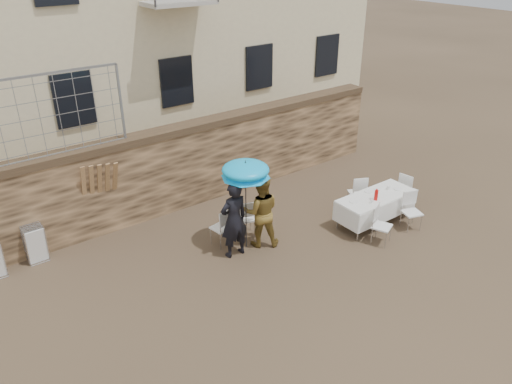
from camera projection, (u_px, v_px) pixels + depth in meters
ground at (305, 299)px, 10.06m from camera, size 80.00×80.00×0.00m
stone_wall at (181, 167)px, 13.13m from camera, size 13.00×0.50×2.20m
chain_link_fence at (50, 116)px, 10.62m from camera, size 3.20×0.06×1.80m
man_suit at (234, 220)px, 11.05m from camera, size 0.68×0.45×1.84m
woman_dress at (261, 211)px, 11.47m from camera, size 1.08×1.02×1.76m
umbrella at (246, 172)px, 10.87m from camera, size 1.10×1.10×2.04m
couple_chair_left at (221, 226)px, 11.64m from camera, size 0.55×0.55×0.96m
couple_chair_right at (245, 217)px, 12.01m from camera, size 0.61×0.61×0.96m
banquet_table at (376, 197)px, 12.42m from camera, size 2.10×0.85×0.78m
soda_bottle at (376, 195)px, 12.13m from camera, size 0.09×0.09×0.26m
table_chair_front_left at (382, 225)px, 11.68m from camera, size 0.63×0.63×0.96m
table_chair_front_right at (412, 212)px, 12.27m from camera, size 0.61×0.61×0.96m
table_chair_back at (357, 192)px, 13.21m from camera, size 0.64×0.64×0.96m
table_chair_side at (408, 189)px, 13.35m from camera, size 0.55×0.55×0.96m
chair_stack_right at (33, 240)px, 11.16m from camera, size 0.46×0.47×0.92m
wood_planks at (98, 198)px, 11.81m from camera, size 0.70×0.20×2.00m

